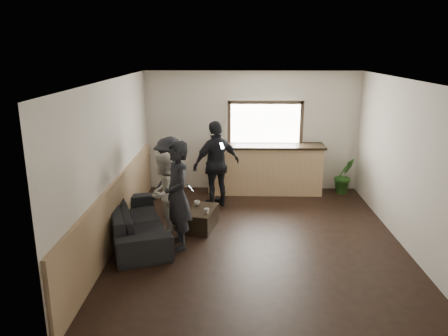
{
  "coord_description": "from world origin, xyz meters",
  "views": [
    {
      "loc": [
        -0.43,
        -7.14,
        3.32
      ],
      "look_at": [
        -0.6,
        0.4,
        1.22
      ],
      "focal_mm": 35.0,
      "sensor_mm": 36.0,
      "label": 1
    }
  ],
  "objects_px": {
    "cup_a": "(197,203)",
    "potted_plant": "(344,176)",
    "sofa": "(137,221)",
    "person_b": "(164,193)",
    "person_c": "(170,178)",
    "cup_b": "(207,211)",
    "coffee_table": "(202,219)",
    "person_d": "(217,164)",
    "bar_counter": "(265,166)",
    "person_a": "(178,196)"
  },
  "relations": [
    {
      "from": "sofa",
      "to": "person_b",
      "type": "bearing_deg",
      "value": -73.63
    },
    {
      "from": "cup_b",
      "to": "potted_plant",
      "type": "relative_size",
      "value": 0.11
    },
    {
      "from": "cup_a",
      "to": "person_d",
      "type": "distance_m",
      "value": 1.16
    },
    {
      "from": "bar_counter",
      "to": "coffee_table",
      "type": "relative_size",
      "value": 3.22
    },
    {
      "from": "coffee_table",
      "to": "person_d",
      "type": "xyz_separation_m",
      "value": [
        0.24,
        1.21,
        0.74
      ]
    },
    {
      "from": "sofa",
      "to": "coffee_table",
      "type": "distance_m",
      "value": 1.24
    },
    {
      "from": "coffee_table",
      "to": "person_a",
      "type": "distance_m",
      "value": 1.15
    },
    {
      "from": "sofa",
      "to": "potted_plant",
      "type": "xyz_separation_m",
      "value": [
        4.3,
        2.61,
        0.1
      ]
    },
    {
      "from": "person_a",
      "to": "bar_counter",
      "type": "bearing_deg",
      "value": 127.81
    },
    {
      "from": "sofa",
      "to": "person_c",
      "type": "xyz_separation_m",
      "value": [
        0.46,
        1.06,
        0.49
      ]
    },
    {
      "from": "person_a",
      "to": "sofa",
      "type": "bearing_deg",
      "value": -134.78
    },
    {
      "from": "sofa",
      "to": "cup_a",
      "type": "bearing_deg",
      "value": -73.96
    },
    {
      "from": "cup_a",
      "to": "potted_plant",
      "type": "bearing_deg",
      "value": 29.97
    },
    {
      "from": "cup_a",
      "to": "sofa",
      "type": "bearing_deg",
      "value": -144.71
    },
    {
      "from": "coffee_table",
      "to": "person_c",
      "type": "relative_size",
      "value": 0.51
    },
    {
      "from": "sofa",
      "to": "person_d",
      "type": "height_order",
      "value": "person_d"
    },
    {
      "from": "potted_plant",
      "to": "person_c",
      "type": "relative_size",
      "value": 0.53
    },
    {
      "from": "coffee_table",
      "to": "person_d",
      "type": "height_order",
      "value": "person_d"
    },
    {
      "from": "cup_b",
      "to": "person_c",
      "type": "distance_m",
      "value": 1.16
    },
    {
      "from": "cup_b",
      "to": "sofa",
      "type": "bearing_deg",
      "value": -166.31
    },
    {
      "from": "person_a",
      "to": "person_c",
      "type": "height_order",
      "value": "person_a"
    },
    {
      "from": "bar_counter",
      "to": "sofa",
      "type": "height_order",
      "value": "bar_counter"
    },
    {
      "from": "person_b",
      "to": "bar_counter",
      "type": "bearing_deg",
      "value": 156.93
    },
    {
      "from": "cup_b",
      "to": "person_c",
      "type": "xyz_separation_m",
      "value": [
        -0.78,
        0.76,
        0.4
      ]
    },
    {
      "from": "cup_b",
      "to": "person_b",
      "type": "relative_size",
      "value": 0.07
    },
    {
      "from": "person_a",
      "to": "person_d",
      "type": "height_order",
      "value": "person_d"
    },
    {
      "from": "sofa",
      "to": "person_b",
      "type": "relative_size",
      "value": 1.53
    },
    {
      "from": "cup_b",
      "to": "potted_plant",
      "type": "height_order",
      "value": "potted_plant"
    },
    {
      "from": "bar_counter",
      "to": "cup_a",
      "type": "relative_size",
      "value": 23.4
    },
    {
      "from": "person_a",
      "to": "person_b",
      "type": "distance_m",
      "value": 0.74
    },
    {
      "from": "sofa",
      "to": "cup_b",
      "type": "relative_size",
      "value": 23.24
    },
    {
      "from": "person_d",
      "to": "person_b",
      "type": "bearing_deg",
      "value": 24.61
    },
    {
      "from": "sofa",
      "to": "person_a",
      "type": "distance_m",
      "value": 1.03
    },
    {
      "from": "cup_a",
      "to": "person_d",
      "type": "relative_size",
      "value": 0.06
    },
    {
      "from": "sofa",
      "to": "person_d",
      "type": "relative_size",
      "value": 1.23
    },
    {
      "from": "sofa",
      "to": "coffee_table",
      "type": "bearing_deg",
      "value": -85.23
    },
    {
      "from": "person_d",
      "to": "person_c",
      "type": "bearing_deg",
      "value": 3.5
    },
    {
      "from": "sofa",
      "to": "person_c",
      "type": "bearing_deg",
      "value": -42.67
    },
    {
      "from": "cup_a",
      "to": "person_b",
      "type": "bearing_deg",
      "value": -144.98
    },
    {
      "from": "cup_b",
      "to": "person_d",
      "type": "relative_size",
      "value": 0.05
    },
    {
      "from": "potted_plant",
      "to": "person_c",
      "type": "distance_m",
      "value": 4.16
    },
    {
      "from": "cup_a",
      "to": "person_c",
      "type": "bearing_deg",
      "value": 148.52
    },
    {
      "from": "bar_counter",
      "to": "coffee_table",
      "type": "distance_m",
      "value": 2.57
    },
    {
      "from": "bar_counter",
      "to": "person_b",
      "type": "relative_size",
      "value": 1.8
    },
    {
      "from": "coffee_table",
      "to": "cup_a",
      "type": "xyz_separation_m",
      "value": [
        -0.1,
        0.22,
        0.23
      ]
    },
    {
      "from": "cup_a",
      "to": "person_a",
      "type": "distance_m",
      "value": 1.18
    },
    {
      "from": "coffee_table",
      "to": "potted_plant",
      "type": "xyz_separation_m",
      "value": [
        3.18,
        2.11,
        0.25
      ]
    },
    {
      "from": "potted_plant",
      "to": "person_d",
      "type": "height_order",
      "value": "person_d"
    },
    {
      "from": "potted_plant",
      "to": "person_b",
      "type": "bearing_deg",
      "value": -149.25
    },
    {
      "from": "sofa",
      "to": "coffee_table",
      "type": "relative_size",
      "value": 2.73
    }
  ]
}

